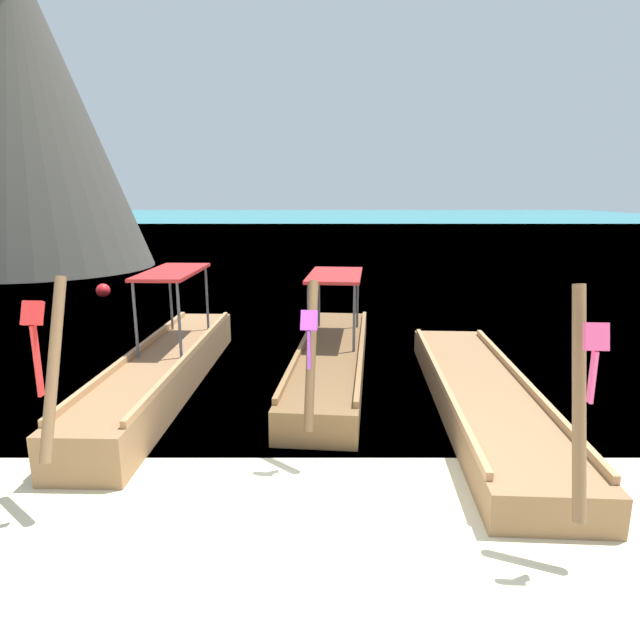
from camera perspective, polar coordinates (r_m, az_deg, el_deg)
ground at (r=6.32m, az=0.08°, el=-18.83°), size 120.00×120.00×0.00m
sea_water at (r=66.51m, az=-0.14°, el=10.21°), size 120.00×120.00×0.00m
longtail_boat_red_ribbon at (r=9.80m, az=-16.34°, el=-5.03°), size 1.26×7.24×2.50m
longtail_boat_violet_ribbon at (r=10.25m, az=1.09°, el=-4.05°), size 1.83×6.93×2.29m
longtail_boat_pink_ribbon at (r=8.94m, az=16.59°, el=-7.72°), size 1.73×7.10×2.56m
karst_rock at (r=28.99m, az=-29.29°, el=18.10°), size 11.12×10.03×14.01m
mooring_buoy_near at (r=19.41m, az=-22.13°, el=2.90°), size 0.46×0.46×0.46m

